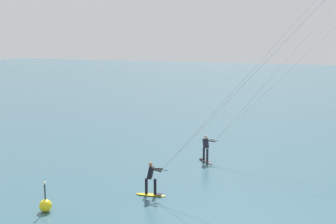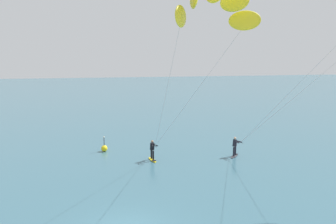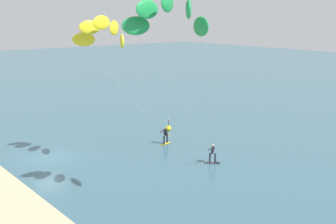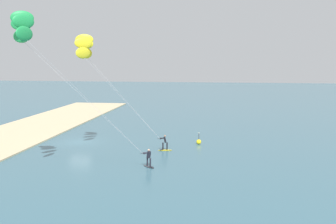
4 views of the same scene
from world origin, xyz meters
The scene contains 2 objects.
kitesurfer_nearshore centered at (5.11, 3.01, 10.55)m, with size 5.45×10.07×12.20m.
marker_buoy centered at (-0.66, 13.96, 0.30)m, with size 0.56×0.56×1.38m.
Camera 2 is at (-1.07, -14.20, 8.27)m, focal length 34.49 mm.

